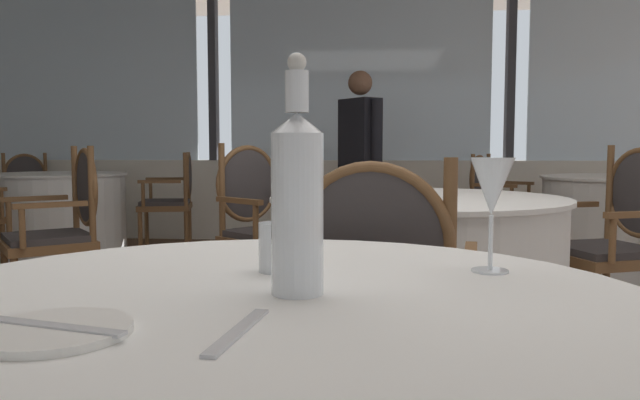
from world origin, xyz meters
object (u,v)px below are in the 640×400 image
object	(u,v)px
dining_chair_2_0	(261,215)
dining_chair_2_1	(378,299)
side_plate	(54,331)
wine_glass	(492,189)
water_tumbler	(277,247)
dining_chair_0_2	(492,198)
water_bottle	(297,198)
dining_chair_1_0	(175,194)
dining_chair_3_0	(64,219)
dining_chair_1_1	(29,190)
diner_person_0	(360,154)
dining_chair_2_2	(619,229)

from	to	relation	value
dining_chair_2_0	dining_chair_2_1	size ratio (longest dim) A/B	1.06
side_plate	wine_glass	distance (m)	0.72
water_tumbler	dining_chair_0_2	size ratio (longest dim) A/B	0.09
water_bottle	dining_chair_2_1	bearing A→B (deg)	80.99
wine_glass	dining_chair_1_0	size ratio (longest dim) A/B	0.21
wine_glass	dining_chair_3_0	distance (m)	2.99
water_tumbler	dining_chair_3_0	size ratio (longest dim) A/B	0.09
water_bottle	dining_chair_2_0	distance (m)	2.67
dining_chair_1_1	dining_chair_2_1	bearing A→B (deg)	-3.40
wine_glass	dining_chair_2_0	world-z (taller)	dining_chair_2_0
dining_chair_1_0	diner_person_0	world-z (taller)	diner_person_0
wine_glass	dining_chair_2_1	distance (m)	0.74
water_bottle	diner_person_0	distance (m)	4.36
dining_chair_1_0	dining_chair_2_1	size ratio (longest dim) A/B	0.99
water_bottle	dining_chair_1_1	distance (m)	6.15
water_bottle	dining_chair_2_2	bearing A→B (deg)	59.31
dining_chair_1_0	water_bottle	bearing A→B (deg)	97.43
dining_chair_1_0	dining_chair_2_0	size ratio (longest dim) A/B	0.94
dining_chair_0_2	dining_chair_2_2	size ratio (longest dim) A/B	0.94
dining_chair_1_0	dining_chair_3_0	world-z (taller)	dining_chair_3_0
dining_chair_2_2	wine_glass	bearing A→B (deg)	43.41
dining_chair_1_1	dining_chair_3_0	world-z (taller)	dining_chair_3_0
side_plate	dining_chair_1_1	world-z (taller)	dining_chair_1_1
water_bottle	dining_chair_0_2	size ratio (longest dim) A/B	0.38
dining_chair_1_1	dining_chair_2_2	xyz separation A→B (m)	(4.77, -2.82, 0.02)
water_tumbler	dining_chair_3_0	distance (m)	2.78
side_plate	dining_chair_1_1	bearing A→B (deg)	120.68
dining_chair_1_0	wine_glass	bearing A→B (deg)	101.76
water_tumbler	dining_chair_3_0	xyz separation A→B (m)	(-1.58, 2.27, -0.23)
dining_chair_3_0	dining_chair_1_0	bearing A→B (deg)	-127.19
wine_glass	dining_chair_1_1	world-z (taller)	wine_glass
dining_chair_2_0	dining_chair_1_1	bearing A→B (deg)	178.87
wine_glass	dining_chair_3_0	size ratio (longest dim) A/B	0.20
dining_chair_0_2	dining_chair_2_0	size ratio (longest dim) A/B	0.92
side_plate	water_bottle	size ratio (longest dim) A/B	0.50
dining_chair_0_2	dining_chair_1_1	xyz separation A→B (m)	(-4.60, 0.44, 0.01)
dining_chair_2_1	water_tumbler	bearing A→B (deg)	173.89
dining_chair_2_1	wine_glass	bearing A→B (deg)	-153.25
side_plate	wine_glass	size ratio (longest dim) A/B	0.89
dining_chair_2_2	dining_chair_2_1	bearing A→B (deg)	29.93
dining_chair_2_1	dining_chair_3_0	xyz separation A→B (m)	(-1.77, 1.62, 0.02)
water_tumbler	dining_chair_1_0	bearing A→B (deg)	110.46
dining_chair_3_0	water_bottle	bearing A→B (deg)	85.11
dining_chair_1_1	dining_chair_1_0	bearing A→B (deg)	30.02
water_tumbler	dining_chair_2_0	world-z (taller)	dining_chair_2_0
side_plate	dining_chair_1_1	xyz separation A→B (m)	(-3.16, 5.32, -0.21)
water_bottle	wine_glass	world-z (taller)	water_bottle
wine_glass	dining_chair_2_1	xyz separation A→B (m)	(-0.19, 0.62, -0.35)
dining_chair_2_0	dining_chair_3_0	bearing A→B (deg)	-131.70
dining_chair_0_2	dining_chair_3_0	size ratio (longest dim) A/B	0.94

